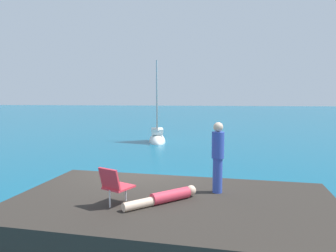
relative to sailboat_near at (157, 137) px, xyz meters
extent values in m
plane|color=#0F5675|center=(1.34, -10.85, -0.31)|extent=(160.00, 160.00, 0.00)
cube|color=#2D2823|center=(2.46, -13.40, 0.08)|extent=(7.25, 4.61, 0.78)
cube|color=#2B2B22|center=(4.67, -11.39, -0.31)|extent=(0.84, 0.90, 0.49)
cube|color=#2E251F|center=(3.89, -11.00, -0.31)|extent=(1.43, 1.36, 0.65)
ellipsoid|color=white|center=(0.00, 0.02, -0.31)|extent=(1.61, 3.16, 1.04)
cube|color=white|center=(0.00, 0.02, 0.38)|extent=(0.97, 1.44, 0.34)
cylinder|color=#B7B7BC|center=(-0.06, 0.29, 2.57)|extent=(0.11, 0.11, 4.72)
cylinder|color=#B2B2B7|center=(0.13, -0.63, 0.54)|extent=(0.46, 1.87, 0.09)
pyramid|color=silver|center=(0.04, -0.22, 2.38)|extent=(0.35, 1.49, 3.58)
cylinder|color=#DB384C|center=(2.44, -13.52, 0.59)|extent=(0.83, 0.78, 0.24)
cylinder|color=beige|center=(1.88, -14.01, 0.56)|extent=(0.64, 0.60, 0.18)
sphere|color=beige|center=(2.85, -13.15, 0.61)|extent=(0.22, 0.22, 0.22)
cylinder|color=#334CB2|center=(3.44, -12.79, 0.87)|extent=(0.22, 0.22, 0.80)
cylinder|color=#334CB2|center=(3.44, -12.79, 1.57)|extent=(0.28, 0.28, 0.60)
sphere|color=beige|center=(3.44, -12.79, 1.98)|extent=(0.22, 0.22, 0.22)
cube|color=#E03342|center=(1.40, -13.80, 0.82)|extent=(0.66, 0.68, 0.04)
cube|color=#E03342|center=(1.29, -14.03, 1.04)|extent=(0.50, 0.35, 0.45)
cylinder|color=silver|center=(1.50, -13.61, 0.64)|extent=(0.04, 0.04, 0.35)
cylinder|color=silver|center=(1.29, -14.03, 0.64)|extent=(0.04, 0.04, 0.35)
camera|label=1|loc=(3.18, -19.90, 2.69)|focal=33.60mm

